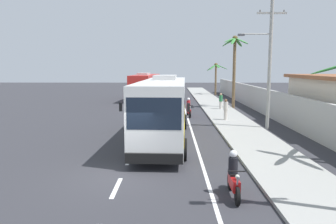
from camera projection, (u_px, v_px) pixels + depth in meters
ground_plane at (122, 176)px, 12.96m from camera, size 160.00×160.00×0.00m
sidewalk_kerb at (239, 128)px, 22.78m from camera, size 3.20×90.00×0.14m
lane_markings at (173, 119)px, 27.26m from camera, size 3.53×71.00×0.01m
boundary_wall at (276, 106)px, 26.54m from camera, size 0.24×60.00×2.39m
coach_bus_foreground at (164, 107)px, 19.08m from camera, size 3.25×12.17×3.85m
coach_bus_far_lane at (146, 86)px, 43.57m from camera, size 3.64×12.15×3.63m
motorcycle_beside_bus at (234, 178)px, 10.83m from camera, size 0.56×1.96×1.56m
motorcycle_trailing at (189, 109)px, 28.48m from camera, size 0.56×1.96×1.67m
pedestrian_near_kerb at (226, 109)px, 25.80m from camera, size 0.36×0.36×1.68m
pedestrian_midwalk at (221, 101)px, 32.66m from camera, size 0.36×0.36×1.60m
utility_pole_mid at (269, 60)px, 22.06m from camera, size 3.24×0.24×9.08m
palm_nearest at (216, 72)px, 50.21m from camera, size 3.24×3.78×5.01m
palm_second at (234, 58)px, 33.57m from camera, size 2.90×2.97×7.60m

